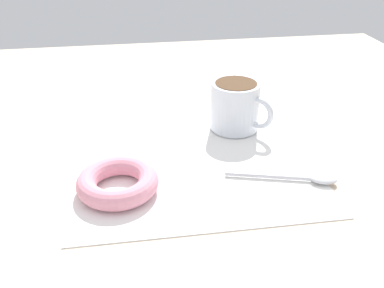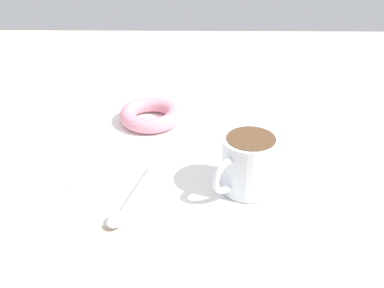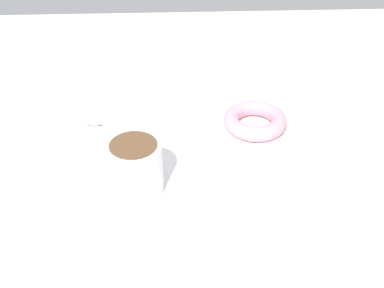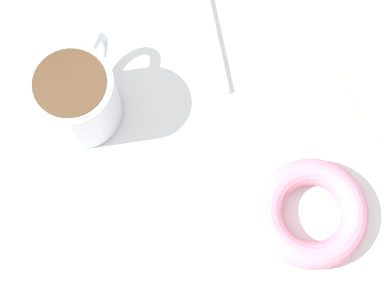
# 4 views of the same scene
# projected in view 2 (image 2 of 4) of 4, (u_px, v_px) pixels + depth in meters

# --- Properties ---
(ground_plane) EXTENTS (1.20, 1.20, 0.02)m
(ground_plane) POSITION_uv_depth(u_px,v_px,m) (201.00, 165.00, 0.82)
(ground_plane) COLOR beige
(napkin) EXTENTS (0.34, 0.34, 0.00)m
(napkin) POSITION_uv_depth(u_px,v_px,m) (192.00, 156.00, 0.82)
(napkin) COLOR white
(napkin) RESTS_ON ground_plane
(coffee_cup) EXTENTS (0.09, 0.09, 0.08)m
(coffee_cup) POSITION_uv_depth(u_px,v_px,m) (249.00, 163.00, 0.73)
(coffee_cup) COLOR silver
(coffee_cup) RESTS_ON napkin
(donut) EXTENTS (0.11, 0.11, 0.03)m
(donut) POSITION_uv_depth(u_px,v_px,m) (151.00, 115.00, 0.91)
(donut) COLOR pink
(donut) RESTS_ON napkin
(spoon) EXTENTS (0.06, 0.15, 0.01)m
(spoon) POSITION_uv_depth(u_px,v_px,m) (124.00, 209.00, 0.70)
(spoon) COLOR silver
(spoon) RESTS_ON napkin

